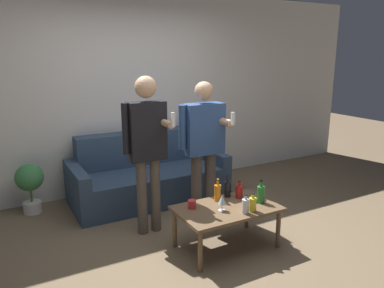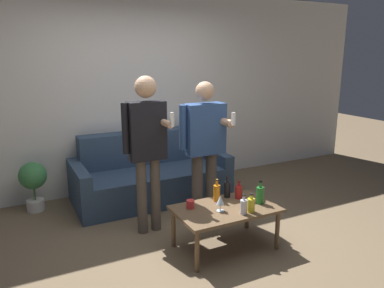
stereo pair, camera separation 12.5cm
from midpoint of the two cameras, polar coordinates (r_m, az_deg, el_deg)
ground_plane at (r=3.89m, az=-0.36°, el=-15.17°), size 16.00×16.00×0.00m
wall_back at (r=5.22m, az=-10.66°, el=7.67°), size 8.00×0.06×2.70m
couch at (r=5.00m, az=-7.56°, el=-4.84°), size 1.98×0.92×0.85m
coffee_table at (r=3.71m, az=4.34°, el=-10.22°), size 0.99×0.60×0.42m
bottle_orange at (r=3.91m, az=4.54°, el=-6.77°), size 0.07×0.07×0.23m
bottle_green at (r=3.90m, az=6.28°, el=-7.12°), size 0.07×0.07×0.19m
bottle_dark at (r=3.80m, az=9.51°, el=-7.50°), size 0.08×0.08×0.23m
bottle_yellow at (r=3.54m, az=7.15°, el=-9.32°), size 0.07×0.07×0.19m
bottle_red at (r=3.80m, az=2.98°, el=-7.35°), size 0.07×0.07×0.23m
bottle_clear at (r=3.60m, az=8.23°, el=-9.03°), size 0.07×0.07×0.18m
wine_glass_near at (r=3.57m, az=3.60°, el=-8.54°), size 0.08×0.08×0.16m
cup_on_table at (r=3.64m, az=-1.01°, el=-9.15°), size 0.08×0.08×0.08m
person_standing_left at (r=3.85m, az=-7.81°, el=0.33°), size 0.45×0.42×1.66m
person_standing_right at (r=4.22m, az=0.89°, el=0.52°), size 0.54×0.42×1.58m
potted_plant at (r=4.88m, az=-24.17°, el=-5.28°), size 0.33×0.33×0.61m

